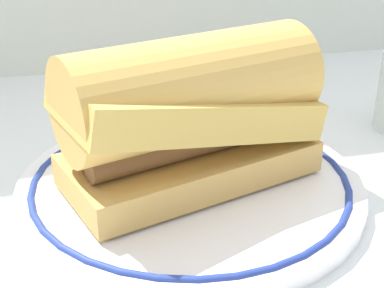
# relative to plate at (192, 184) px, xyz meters

# --- Properties ---
(ground_plane) EXTENTS (1.50, 1.50, 0.00)m
(ground_plane) POSITION_rel_plate_xyz_m (-0.00, -0.03, -0.01)
(ground_plane) COLOR silver
(plate) EXTENTS (0.29, 0.29, 0.01)m
(plate) POSITION_rel_plate_xyz_m (0.00, 0.00, 0.00)
(plate) COLOR white
(plate) RESTS_ON ground_plane
(sausage_sandwich) EXTENTS (0.22, 0.15, 0.12)m
(sausage_sandwich) POSITION_rel_plate_xyz_m (0.00, 0.00, 0.07)
(sausage_sandwich) COLOR tan
(sausage_sandwich) RESTS_ON plate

